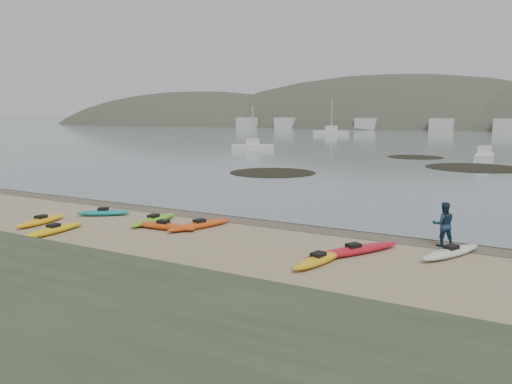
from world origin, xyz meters
The scene contains 7 objects.
ground centered at (0.00, 0.00, 0.00)m, with size 600.00×600.00×0.00m, color tan.
wet_sand centered at (0.00, -0.30, 0.00)m, with size 60.00×60.00×0.00m, color brown.
kayaks centered at (-0.62, -4.39, 0.17)m, with size 20.98×8.74×0.34m.
person_east centered at (9.65, -0.80, 0.96)m, with size 0.94×0.73×1.93m, color #1A344E.
kelp_mats centered at (0.32, 31.04, 0.03)m, with size 25.34×31.76×0.04m.
moored_boats centered at (1.55, 78.71, 0.57)m, with size 86.58×67.10×1.27m.
far_town centered at (6.00, 145.00, 2.00)m, with size 199.00×5.00×4.00m.
Camera 1 is at (12.88, -22.86, 5.65)m, focal length 35.00 mm.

